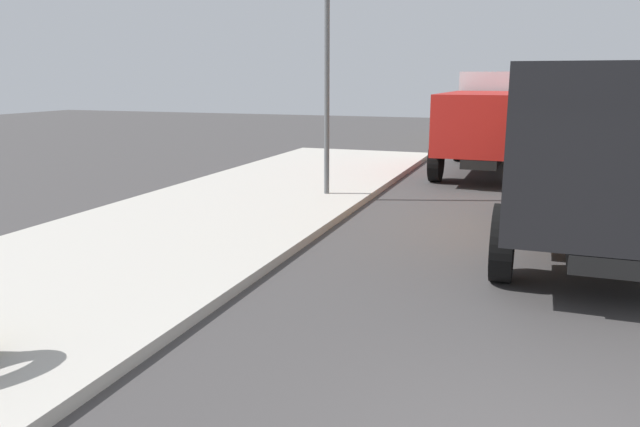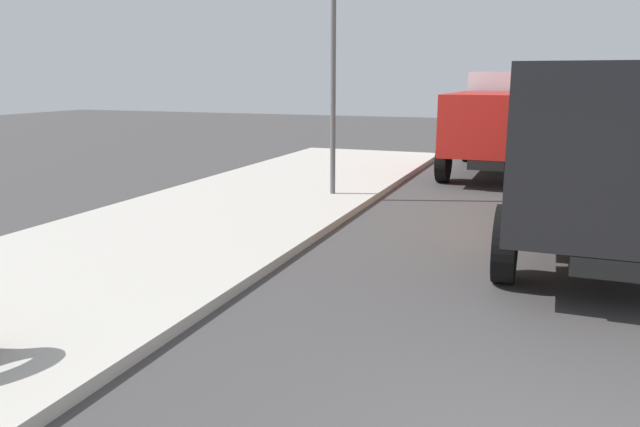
% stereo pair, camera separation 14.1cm
% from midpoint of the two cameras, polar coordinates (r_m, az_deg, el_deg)
% --- Properties ---
extents(dump_truck_orange, '(7.01, 2.82, 3.00)m').
position_cam_midpoint_polar(dump_truck_orange, '(10.79, 25.28, 5.01)').
color(dump_truck_orange, orange).
rests_on(dump_truck_orange, ground).
extents(dump_truck_red, '(7.03, 2.87, 3.00)m').
position_cam_midpoint_polar(dump_truck_red, '(19.28, 16.90, 8.51)').
color(dump_truck_red, red).
rests_on(dump_truck_red, ground).
extents(dump_truck_yellow, '(7.12, 3.08, 3.00)m').
position_cam_midpoint_polar(dump_truck_yellow, '(29.93, 21.00, 9.51)').
color(dump_truck_yellow, gold).
rests_on(dump_truck_yellow, ground).
extents(street_light_pole, '(0.12, 0.12, 5.12)m').
position_cam_midpoint_polar(street_light_pole, '(14.08, 1.53, 12.19)').
color(street_light_pole, '#595B5E').
rests_on(street_light_pole, sidewalk_curb).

